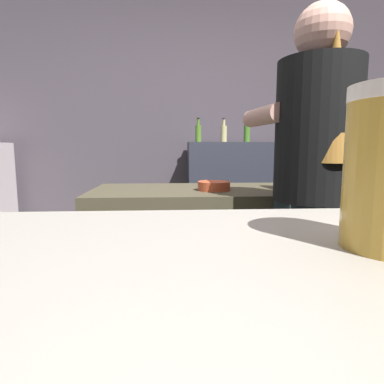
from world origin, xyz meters
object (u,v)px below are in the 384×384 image
Objects in this scene: knife_block at (370,170)px; bottle_hot_sauce at (247,133)px; bartender at (316,182)px; mixing_bowl at (214,186)px; chefs_knife at (332,188)px; bottle_vinegar at (224,133)px; bottle_soy at (198,133)px.

bottle_hot_sauce reaches higher than knife_block.
bartender is 9.70× the size of mixing_bowl.
bartender is 7.00× the size of chefs_knife.
knife_block is at bearing -66.26° from bottle_vinegar.
knife_block is (0.50, 0.43, 0.02)m from bartender.
bottle_hot_sauce is at bearing -27.97° from bottle_vinegar.
chefs_knife is at bearing -173.00° from knife_block.
mixing_bowl is (-0.38, 0.39, -0.06)m from bartender.
bartender is 0.50m from chefs_knife.
bottle_soy is (-0.86, 1.35, 0.26)m from knife_block.
bottle_hot_sauce reaches higher than mixing_bowl.
mixing_bowl is at bearing -100.81° from bottle_vinegar.
mixing_bowl is 0.78× the size of bottle_hot_sauce.
bottle_vinegar is at bearing -4.01° from bartender.
bottle_soy is at bearing 3.88° from bartender.
chefs_knife is 1.09× the size of bottle_hot_sauce.
bottle_vinegar is at bearing 79.19° from mixing_bowl.
knife_block is at bearing 2.81° from mixing_bowl.
bottle_vinegar reaches higher than bottle_soy.
bottle_vinegar is (-0.10, 1.82, 0.28)m from bartender.
chefs_knife is 1.07× the size of bottle_soy.
bottle_hot_sauce is 0.45m from bottle_soy.
bartender reaches higher than bottle_hot_sauce.
bottle_hot_sauce is at bearing -10.48° from bartender.
bottle_vinegar is at bearing 8.29° from bottle_soy.
mixing_bowl is 1.43m from bottle_soy.
bottle_soy is at bearing 114.90° from chefs_knife.
knife_block is 0.25m from chefs_knife.
bartender reaches higher than mixing_bowl.
bartender is 7.46× the size of bottle_soy.
bartender is at bearing -93.17° from bottle_hot_sauce.
bottle_hot_sauce is (-0.18, 1.31, 0.36)m from chefs_knife.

